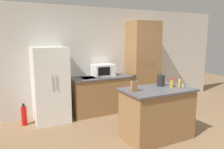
% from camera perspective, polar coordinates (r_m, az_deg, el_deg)
% --- Properties ---
extents(ground_plane, '(14.00, 14.00, 0.00)m').
position_cam_1_polar(ground_plane, '(4.25, 14.14, -16.64)').
color(ground_plane, '#846647').
extents(wall_back, '(7.20, 0.06, 2.60)m').
position_cam_1_polar(wall_back, '(5.79, -0.58, 4.15)').
color(wall_back, beige).
rests_on(wall_back, ground_plane).
extents(refrigerator, '(0.74, 0.69, 1.66)m').
position_cam_1_polar(refrigerator, '(5.00, -15.78, -2.60)').
color(refrigerator, white).
rests_on(refrigerator, ground_plane).
extents(back_counter, '(1.50, 0.66, 0.91)m').
position_cam_1_polar(back_counter, '(5.46, -2.99, -5.22)').
color(back_counter, olive).
rests_on(back_counter, ground_plane).
extents(pantry_cabinet, '(0.79, 0.61, 2.27)m').
position_cam_1_polar(pantry_cabinet, '(5.95, 8.01, 2.62)').
color(pantry_cabinet, olive).
rests_on(pantry_cabinet, ground_plane).
extents(kitchen_island, '(1.29, 0.77, 0.94)m').
position_cam_1_polar(kitchen_island, '(4.19, 11.63, -9.90)').
color(kitchen_island, olive).
rests_on(kitchen_island, ground_plane).
extents(microwave, '(0.53, 0.40, 0.29)m').
position_cam_1_polar(microwave, '(5.46, -2.35, 1.20)').
color(microwave, white).
rests_on(microwave, back_counter).
extents(knife_block, '(0.11, 0.06, 0.30)m').
position_cam_1_polar(knife_block, '(3.77, 5.78, -2.92)').
color(knife_block, olive).
rests_on(knife_block, kitchen_island).
extents(spice_bottle_tall_dark, '(0.05, 0.05, 0.09)m').
position_cam_1_polar(spice_bottle_tall_dark, '(4.25, 17.90, -2.69)').
color(spice_bottle_tall_dark, beige).
rests_on(spice_bottle_tall_dark, kitchen_island).
extents(spice_bottle_short_red, '(0.04, 0.04, 0.17)m').
position_cam_1_polar(spice_bottle_short_red, '(4.17, 17.19, -2.38)').
color(spice_bottle_short_red, gold).
rests_on(spice_bottle_short_red, kitchen_island).
extents(spice_bottle_amber_oil, '(0.06, 0.06, 0.14)m').
position_cam_1_polar(spice_bottle_amber_oil, '(4.33, 15.40, -2.02)').
color(spice_bottle_amber_oil, '#337033').
rests_on(spice_bottle_amber_oil, kitchen_island).
extents(spice_bottle_green_herb, '(0.06, 0.06, 0.16)m').
position_cam_1_polar(spice_bottle_green_herb, '(4.21, 15.38, -2.24)').
color(spice_bottle_green_herb, gold).
rests_on(spice_bottle_green_herb, kitchen_island).
extents(kettle, '(0.14, 0.14, 0.24)m').
position_cam_1_polar(kettle, '(4.27, 12.62, -1.50)').
color(kettle, '#232326').
rests_on(kettle, kitchen_island).
extents(fire_extinguisher, '(0.12, 0.12, 0.48)m').
position_cam_1_polar(fire_extinguisher, '(5.10, -21.98, -9.93)').
color(fire_extinguisher, red).
rests_on(fire_extinguisher, ground_plane).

